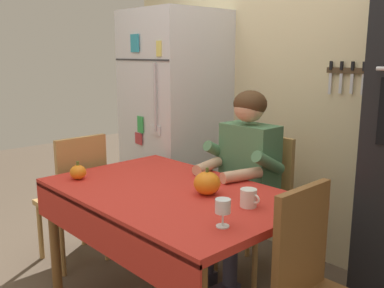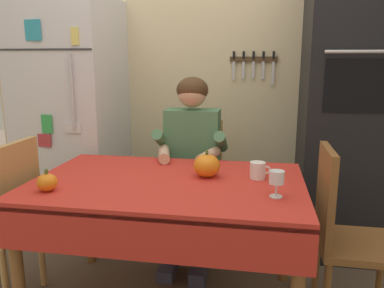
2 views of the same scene
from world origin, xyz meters
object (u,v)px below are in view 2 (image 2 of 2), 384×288
Objects in this scene: chair_left_side at (5,216)px; seated_person at (191,154)px; wall_oven at (348,105)px; refrigerator at (74,120)px; dining_table at (167,197)px; chair_behind_person at (195,179)px; pumpkin_medium at (47,182)px; chair_right_side at (344,229)px; coffee_mug at (258,170)px; wine_glass at (277,179)px; pumpkin_large at (207,166)px.

seated_person is at bearing 36.32° from chair_left_side.
refrigerator is at bearing -178.86° from wall_oven.
wall_oven is 1.45m from dining_table.
refrigerator is 1.02m from seated_person.
refrigerator is 1.05m from chair_behind_person.
pumpkin_medium is (0.38, -0.17, 0.27)m from chair_left_side.
seated_person is (0.02, 0.60, 0.08)m from dining_table.
chair_right_side is at bearing -99.97° from wall_oven.
wall_oven reaches higher than coffee_mug.
wine_glass is at bearing -60.55° from chair_behind_person.
refrigerator is 16.76× the size of pumpkin_medium.
pumpkin_large is (0.19, 0.11, 0.15)m from dining_table.
pumpkin_large is at bearing 176.68° from chair_right_side.
pumpkin_large reaches higher than dining_table.
seated_person is 0.52m from pumpkin_large.
dining_table is 0.81m from chair_behind_person.
wine_glass is (1.45, -0.07, 0.32)m from chair_left_side.
wall_oven is 1.02m from coffee_mug.
seated_person is at bearing 133.21° from coffee_mug.
chair_right_side is 8.54× the size of coffee_mug.
chair_behind_person is 0.84m from coffee_mug.
chair_right_side reaches higher than dining_table.
wall_oven is 2.25m from chair_left_side.
refrigerator reaches higher than seated_person.
pumpkin_large is 1.34× the size of pumpkin_medium.
refrigerator reaches higher than wine_glass.
dining_table is 12.86× the size of coffee_mug.
coffee_mug is at bearing 3.54° from pumpkin_large.
chair_right_side is 0.52m from wine_glass.
refrigerator is at bearing 156.38° from chair_right_side.
seated_person reaches higher than pumpkin_large.
wine_glass is 1.07m from pumpkin_medium.
wine_glass is (0.53, -0.93, 0.32)m from chair_behind_person.
chair_left_side is 8.66× the size of pumpkin_medium.
dining_table is 1.51× the size of chair_left_side.
dining_table is at bearing -91.71° from seated_person.
refrigerator is 1.32m from dining_table.
chair_right_side is 7.46× the size of wine_glass.
pumpkin_medium is at bearing -69.29° from refrigerator.
coffee_mug is 1.01× the size of pumpkin_medium.
wall_oven is 1.50× the size of dining_table.
seated_person reaches higher than dining_table.
wall_oven is 2.26× the size of chair_right_side.
wall_oven is at bearing 80.03° from chair_right_side.
refrigerator reaches higher than pumpkin_medium.
seated_person is 0.65m from coffee_mug.
chair_left_side is at bearing 177.22° from wine_glass.
chair_right_side reaches higher than wine_glass.
chair_left_side reaches higher than pumpkin_large.
refrigerator is 16.53× the size of coffee_mug.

